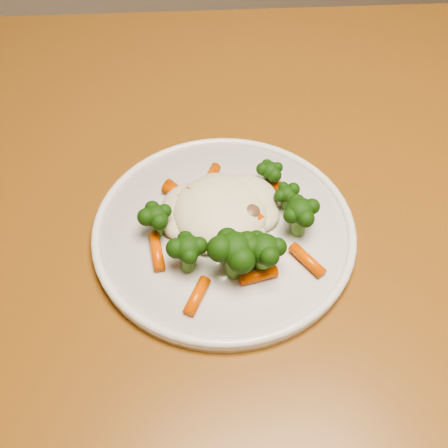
# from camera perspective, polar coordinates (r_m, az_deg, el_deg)

# --- Properties ---
(dining_table) EXTENTS (1.37, 1.07, 0.75)m
(dining_table) POSITION_cam_1_polar(r_m,az_deg,el_deg) (0.74, 5.08, -1.55)
(dining_table) COLOR brown
(dining_table) RESTS_ON ground
(plate) EXTENTS (0.29, 0.29, 0.01)m
(plate) POSITION_cam_1_polar(r_m,az_deg,el_deg) (0.62, -0.00, -0.81)
(plate) COLOR silver
(plate) RESTS_ON dining_table
(meal) EXTENTS (0.19, 0.19, 0.05)m
(meal) POSITION_cam_1_polar(r_m,az_deg,el_deg) (0.59, 0.57, 0.40)
(meal) COLOR beige
(meal) RESTS_ON plate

